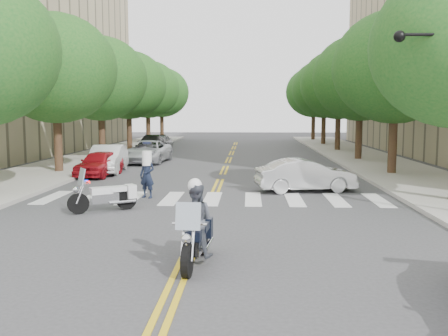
# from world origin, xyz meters

# --- Properties ---
(ground) EXTENTS (140.00, 140.00, 0.00)m
(ground) POSITION_xyz_m (0.00, 0.00, 0.00)
(ground) COLOR #38383A
(ground) RESTS_ON ground
(sidewalk_left) EXTENTS (5.00, 60.00, 0.15)m
(sidewalk_left) POSITION_xyz_m (-9.50, 22.00, 0.07)
(sidewalk_left) COLOR #9E9991
(sidewalk_left) RESTS_ON ground
(sidewalk_right) EXTENTS (5.00, 60.00, 0.15)m
(sidewalk_right) POSITION_xyz_m (9.50, 22.00, 0.07)
(sidewalk_right) COLOR #9E9991
(sidewalk_right) RESTS_ON ground
(tree_l_1) EXTENTS (6.40, 6.40, 8.45)m
(tree_l_1) POSITION_xyz_m (-8.80, 14.00, 5.55)
(tree_l_1) COLOR #382316
(tree_l_1) RESTS_ON ground
(tree_l_2) EXTENTS (6.40, 6.40, 8.45)m
(tree_l_2) POSITION_xyz_m (-8.80, 22.00, 5.55)
(tree_l_2) COLOR #382316
(tree_l_2) RESTS_ON ground
(tree_l_3) EXTENTS (6.40, 6.40, 8.45)m
(tree_l_3) POSITION_xyz_m (-8.80, 30.00, 5.55)
(tree_l_3) COLOR #382316
(tree_l_3) RESTS_ON ground
(tree_l_4) EXTENTS (6.40, 6.40, 8.45)m
(tree_l_4) POSITION_xyz_m (-8.80, 38.00, 5.55)
(tree_l_4) COLOR #382316
(tree_l_4) RESTS_ON ground
(tree_l_5) EXTENTS (6.40, 6.40, 8.45)m
(tree_l_5) POSITION_xyz_m (-8.80, 46.00, 5.55)
(tree_l_5) COLOR #382316
(tree_l_5) RESTS_ON ground
(tree_r_1) EXTENTS (6.40, 6.40, 8.45)m
(tree_r_1) POSITION_xyz_m (8.80, 14.00, 5.55)
(tree_r_1) COLOR #382316
(tree_r_1) RESTS_ON ground
(tree_r_2) EXTENTS (6.40, 6.40, 8.45)m
(tree_r_2) POSITION_xyz_m (8.80, 22.00, 5.55)
(tree_r_2) COLOR #382316
(tree_r_2) RESTS_ON ground
(tree_r_3) EXTENTS (6.40, 6.40, 8.45)m
(tree_r_3) POSITION_xyz_m (8.80, 30.00, 5.55)
(tree_r_3) COLOR #382316
(tree_r_3) RESTS_ON ground
(tree_r_4) EXTENTS (6.40, 6.40, 8.45)m
(tree_r_4) POSITION_xyz_m (8.80, 38.00, 5.55)
(tree_r_4) COLOR #382316
(tree_r_4) RESTS_ON ground
(tree_r_5) EXTENTS (6.40, 6.40, 8.45)m
(tree_r_5) POSITION_xyz_m (8.80, 46.00, 5.55)
(tree_r_5) COLOR #382316
(tree_r_5) RESTS_ON ground
(motorcycle_police) EXTENTS (0.82, 2.32, 1.88)m
(motorcycle_police) POSITION_xyz_m (0.24, -1.65, 0.84)
(motorcycle_police) COLOR black
(motorcycle_police) RESTS_ON ground
(motorcycle_parked) EXTENTS (2.05, 1.50, 1.49)m
(motorcycle_parked) POSITION_xyz_m (-3.26, 4.02, 0.52)
(motorcycle_parked) COLOR black
(motorcycle_parked) RESTS_ON ground
(officer_standing) EXTENTS (0.75, 0.64, 1.74)m
(officer_standing) POSITION_xyz_m (-2.51, 6.63, 0.87)
(officer_standing) COLOR black
(officer_standing) RESTS_ON ground
(convertible) EXTENTS (4.31, 2.22, 1.35)m
(convertible) POSITION_xyz_m (3.74, 8.50, 0.68)
(convertible) COLOR silver
(convertible) RESTS_ON ground
(parked_car_a) EXTENTS (1.89, 4.01, 1.32)m
(parked_car_a) POSITION_xyz_m (-6.30, 13.00, 0.66)
(parked_car_a) COLOR #A5111B
(parked_car_a) RESTS_ON ground
(parked_car_b) EXTENTS (1.97, 4.67, 1.50)m
(parked_car_b) POSITION_xyz_m (-6.30, 14.50, 0.75)
(parked_car_b) COLOR silver
(parked_car_b) RESTS_ON ground
(parked_car_c) EXTENTS (2.67, 5.31, 1.44)m
(parked_car_c) POSITION_xyz_m (-5.20, 19.98, 0.72)
(parked_car_c) COLOR #B3B5BB
(parked_car_c) RESTS_ON ground
(parked_car_d) EXTENTS (2.34, 5.17, 1.47)m
(parked_car_d) POSITION_xyz_m (-6.30, 26.92, 0.73)
(parked_car_d) COLOR black
(parked_car_d) RESTS_ON ground
(parked_car_e) EXTENTS (1.87, 4.05, 1.35)m
(parked_car_e) POSITION_xyz_m (-6.30, 30.71, 0.67)
(parked_car_e) COLOR #929397
(parked_car_e) RESTS_ON ground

